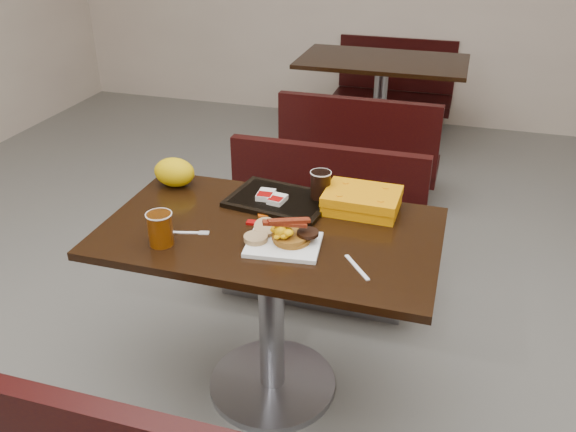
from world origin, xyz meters
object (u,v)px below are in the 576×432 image
(bench_far_s, at_px, (362,144))
(tray, at_px, (280,200))
(knife, at_px, (357,267))
(pancake_stack, at_px, (292,237))
(fork, at_px, (186,232))
(hashbrown_sleeve_left, at_px, (266,195))
(clamshell, at_px, (362,201))
(table_near, at_px, (271,313))
(bench_near_n, at_px, (316,231))
(hashbrown_sleeve_right, at_px, (277,199))
(table_far, at_px, (379,109))
(platter, at_px, (284,245))
(bench_far_n, at_px, (392,86))
(coffee_cup_far, at_px, (321,185))
(paper_bag, at_px, (174,172))
(coffee_cup_near, at_px, (160,229))

(bench_far_s, bearing_deg, tray, -91.01)
(knife, distance_m, tray, 0.53)
(pancake_stack, xyz_separation_m, fork, (-0.38, -0.03, -0.03))
(hashbrown_sleeve_left, distance_m, clamshell, 0.37)
(table_near, bearing_deg, hashbrown_sleeve_left, 112.51)
(table_near, relative_size, tray, 3.13)
(knife, height_order, tray, tray)
(bench_near_n, xyz_separation_m, tray, (-0.03, -0.49, 0.40))
(bench_far_s, distance_m, knife, 2.12)
(fork, relative_size, hashbrown_sleeve_right, 1.67)
(fork, relative_size, tray, 0.34)
(table_near, distance_m, table_far, 2.60)
(platter, bearing_deg, hashbrown_sleeve_right, 105.16)
(bench_near_n, distance_m, bench_far_n, 2.60)
(bench_far_n, relative_size, knife, 6.42)
(tray, bearing_deg, clamshell, 13.51)
(platter, xyz_separation_m, hashbrown_sleeve_left, (-0.17, 0.30, 0.02))
(hashbrown_sleeve_right, bearing_deg, bench_near_n, 95.68)
(table_far, xyz_separation_m, coffee_cup_far, (0.12, -2.33, 0.45))
(pancake_stack, bearing_deg, clamshell, 60.80)
(table_near, relative_size, platter, 4.85)
(table_near, height_order, pancake_stack, pancake_stack)
(pancake_stack, bearing_deg, bench_far_n, 91.77)
(bench_far_n, bearing_deg, coffee_cup_far, -87.78)
(coffee_cup_far, relative_size, clamshell, 0.38)
(bench_far_n, height_order, paper_bag, paper_bag)
(knife, bearing_deg, coffee_cup_far, 170.52)
(hashbrown_sleeve_left, bearing_deg, hashbrown_sleeve_right, -25.82)
(pancake_stack, relative_size, clamshell, 0.46)
(bench_near_n, distance_m, hashbrown_sleeve_left, 0.66)
(bench_far_n, xyz_separation_m, clamshell, (0.29, -3.06, 0.43))
(bench_far_s, xyz_separation_m, fork, (-0.28, -2.01, 0.39))
(pancake_stack, bearing_deg, fork, -175.08)
(bench_near_n, distance_m, knife, 1.01)
(pancake_stack, bearing_deg, coffee_cup_near, -163.72)
(table_near, xyz_separation_m, tray, (-0.03, 0.21, 0.38))
(platter, distance_m, paper_bag, 0.66)
(coffee_cup_near, relative_size, knife, 0.75)
(table_near, height_order, hashbrown_sleeve_left, hashbrown_sleeve_left)
(coffee_cup_near, height_order, clamshell, coffee_cup_near)
(bench_near_n, bearing_deg, table_near, -90.00)
(coffee_cup_far, bearing_deg, coffee_cup_near, -133.05)
(knife, xyz_separation_m, clamshell, (-0.06, 0.40, 0.04))
(coffee_cup_near, bearing_deg, bench_near_n, 70.38)
(bench_far_s, bearing_deg, platter, -87.66)
(tray, height_order, clamshell, clamshell)
(hashbrown_sleeve_right, distance_m, clamshell, 0.32)
(table_near, height_order, coffee_cup_far, coffee_cup_far)
(table_near, relative_size, hashbrown_sleeve_left, 14.42)
(bench_far_s, relative_size, paper_bag, 5.90)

